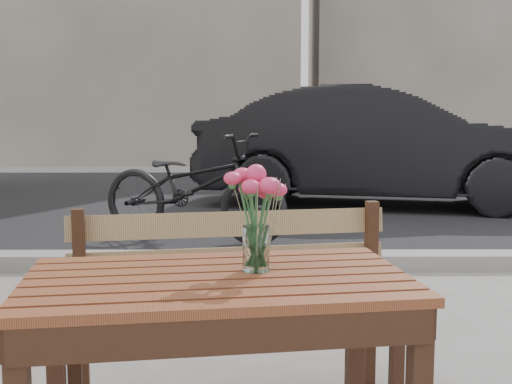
# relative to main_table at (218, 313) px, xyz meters

# --- Properties ---
(street) EXTENTS (30.00, 8.12, 0.12)m
(street) POSITION_rel_main_table_xyz_m (0.16, 5.00, -0.55)
(street) COLOR black
(street) RESTS_ON ground
(backdrop_buildings) EXTENTS (15.50, 4.00, 8.00)m
(backdrop_buildings) POSITION_rel_main_table_xyz_m (0.33, 14.33, 3.02)
(backdrop_buildings) COLOR slate
(backdrop_buildings) RESTS_ON ground
(main_table) EXTENTS (1.22, 0.82, 0.70)m
(main_table) POSITION_rel_main_table_xyz_m (0.00, 0.00, 0.00)
(main_table) COLOR maroon
(main_table) RESTS_ON ground
(main_bench) EXTENTS (1.38, 0.62, 0.83)m
(main_bench) POSITION_rel_main_table_xyz_m (0.03, 0.66, -0.08)
(main_bench) COLOR olive
(main_bench) RESTS_ON ground
(main_vase) EXTENTS (0.18, 0.18, 0.33)m
(main_vase) POSITION_rel_main_table_xyz_m (0.12, 0.06, 0.32)
(main_vase) COLOR white
(main_vase) RESTS_ON main_table
(parked_car) EXTENTS (4.84, 2.57, 1.52)m
(parked_car) POSITION_rel_main_table_xyz_m (1.74, 6.32, 0.17)
(parked_car) COLOR black
(parked_car) RESTS_ON ground
(bicycle) EXTENTS (2.01, 1.40, 1.00)m
(bicycle) POSITION_rel_main_table_xyz_m (-0.46, 4.06, -0.08)
(bicycle) COLOR black
(bicycle) RESTS_ON ground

